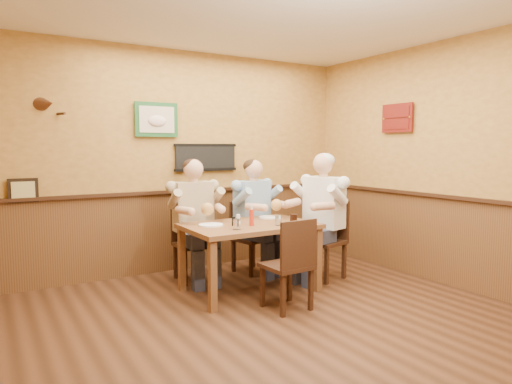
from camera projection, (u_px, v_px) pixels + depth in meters
room at (285, 135)px, 3.83m from camera, size 5.02×5.03×2.81m
dining_table at (250, 232)px, 4.98m from camera, size 1.40×0.90×0.75m
chair_back_left at (194, 243)px, 5.40m from camera, size 0.44×0.44×0.91m
chair_back_right at (252, 237)px, 5.77m from camera, size 0.49×0.49×0.90m
chair_right_end at (324, 240)px, 5.48m from camera, size 0.53×0.53×0.95m
chair_near_side at (287, 264)px, 4.45m from camera, size 0.43×0.43×0.90m
diner_tan_shirt at (193, 226)px, 5.38m from camera, size 0.63×0.63×1.30m
diner_blue_polo at (252, 222)px, 5.75m from camera, size 0.70×0.70×1.28m
diner_white_elder at (324, 223)px, 5.46m from camera, size 0.76×0.76×1.36m
water_glass_left at (237, 224)px, 4.62m from camera, size 0.08×0.08×0.11m
water_glass_mid at (278, 220)px, 4.87m from camera, size 0.07×0.07×0.11m
cola_tumbler at (293, 219)px, 4.98m from camera, size 0.08×0.08×0.10m
hot_sauce_bottle at (252, 217)px, 4.84m from camera, size 0.05×0.05×0.20m
salt_shaker at (238, 219)px, 4.98m from camera, size 0.05×0.05×0.10m
pepper_shaker at (234, 221)px, 4.84m from camera, size 0.05×0.05×0.10m
plate_far_left at (211, 225)px, 4.85m from camera, size 0.32×0.32×0.02m
plate_far_right at (269, 217)px, 5.38m from camera, size 0.27×0.27×0.02m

